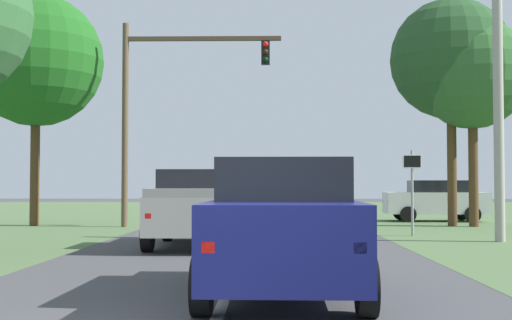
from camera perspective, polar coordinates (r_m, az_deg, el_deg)
ground_plane at (r=17.48m, az=-0.93°, el=-7.35°), size 120.00×120.00×0.00m
red_suv_near at (r=9.77m, az=2.36°, el=-5.43°), size 2.31×4.98×1.95m
pickup_truck_lead at (r=17.50m, az=-5.07°, el=-4.05°), size 2.25×5.12×1.98m
traffic_light at (r=25.90m, az=-7.81°, el=5.50°), size 6.06×0.40×7.77m
keep_moving_sign at (r=21.54m, az=13.11°, el=-1.76°), size 0.60×0.09×2.68m
oak_tree_right at (r=27.58m, az=16.19°, el=8.20°), size 4.70×4.70×8.87m
crossing_suv_far at (r=30.47m, az=15.05°, el=-3.27°), size 4.41×2.18×1.79m
utility_pole_right at (r=20.32m, az=19.83°, el=7.70°), size 0.28×0.28×10.03m
extra_tree_1 at (r=27.99m, az=-18.14°, el=8.02°), size 5.21×5.21×9.10m
extra_tree_2 at (r=27.22m, az=17.87°, el=6.96°), size 4.27×4.27×8.00m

